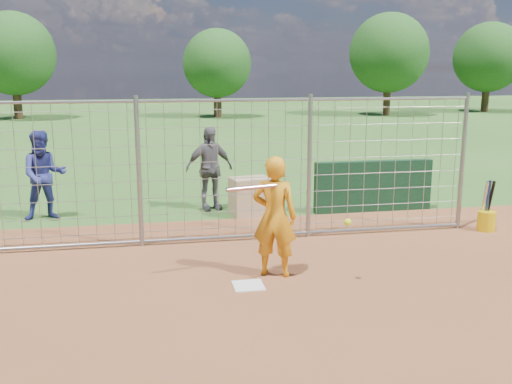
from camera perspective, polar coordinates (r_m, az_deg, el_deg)
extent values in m
plane|color=#2D591E|center=(8.41, -1.01, -8.92)|extent=(100.00, 100.00, 0.00)
cube|color=silver|center=(8.22, -0.77, -9.35)|extent=(0.43, 0.43, 0.02)
cube|color=#11381E|center=(12.52, 11.64, 0.57)|extent=(2.60, 0.20, 1.10)
imported|color=orange|center=(8.38, 1.87, -2.48)|extent=(0.78, 0.66, 1.81)
imported|color=navy|center=(12.30, -20.43, 1.57)|extent=(1.01, 0.85, 1.83)
imported|color=#56555A|center=(12.39, -4.70, 2.37)|extent=(1.15, 0.71, 1.82)
cube|color=tan|center=(11.95, -0.57, -0.46)|extent=(0.89, 0.69, 0.80)
cylinder|color=silver|center=(8.01, -0.13, 0.47)|extent=(0.85, 0.27, 0.06)
sphere|color=#D7FD1A|center=(8.15, 9.16, -2.99)|extent=(0.10, 0.10, 0.10)
cylinder|color=#DBB30B|center=(11.71, 22.04, -2.71)|extent=(0.34, 0.34, 0.38)
cylinder|color=silver|center=(11.64, 21.84, -0.95)|extent=(0.12, 0.27, 0.84)
cylinder|color=navy|center=(11.68, 22.13, -0.94)|extent=(0.08, 0.11, 0.85)
cylinder|color=black|center=(11.70, 22.34, -0.92)|extent=(0.06, 0.23, 0.84)
cylinder|color=gray|center=(9.88, -11.63, 1.90)|extent=(0.08, 0.08, 2.60)
cylinder|color=gray|center=(10.27, 5.35, 2.49)|extent=(0.08, 0.08, 2.60)
cylinder|color=gray|center=(11.46, 19.94, 2.83)|extent=(0.08, 0.08, 2.60)
cylinder|color=gray|center=(9.83, -3.06, 9.13)|extent=(9.00, 0.05, 0.05)
cylinder|color=gray|center=(10.25, -2.90, -4.50)|extent=(9.00, 0.05, 0.05)
cube|color=gray|center=(9.98, -2.98, 1.94)|extent=(9.00, 0.02, 2.50)
cylinder|color=#3F2B19|center=(37.56, -22.77, 8.67)|extent=(0.50, 0.50, 2.52)
sphere|color=#26561E|center=(37.53, -23.11, 12.61)|extent=(4.90, 4.90, 4.90)
cylinder|color=#3F2B19|center=(36.04, -3.86, 9.19)|extent=(0.50, 0.50, 2.16)
sphere|color=#26561E|center=(35.98, -3.92, 12.72)|extent=(4.20, 4.20, 4.20)
cylinder|color=#3F2B19|center=(38.45, 12.96, 9.43)|extent=(0.50, 0.50, 2.59)
sphere|color=#26561E|center=(38.42, 13.15, 13.40)|extent=(5.04, 5.04, 5.04)
cylinder|color=#3F2B19|center=(43.54, 21.97, 9.07)|extent=(0.50, 0.50, 2.45)
sphere|color=#26561E|center=(43.50, 22.24, 12.37)|extent=(4.76, 4.76, 4.76)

